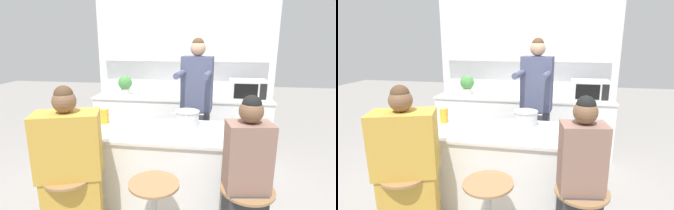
% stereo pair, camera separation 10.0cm
% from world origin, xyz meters
% --- Properties ---
extents(ground_plane, '(16.00, 16.00, 0.00)m').
position_xyz_m(ground_plane, '(0.00, 0.00, 0.00)').
color(ground_plane, gray).
extents(wall_back, '(3.02, 0.22, 2.70)m').
position_xyz_m(wall_back, '(0.00, 1.94, 1.54)').
color(wall_back, white).
rests_on(wall_back, ground_plane).
extents(back_counter, '(2.81, 0.67, 0.90)m').
position_xyz_m(back_counter, '(0.00, 1.62, 0.45)').
color(back_counter, white).
rests_on(back_counter, ground_plane).
extents(kitchen_island, '(1.82, 0.79, 0.88)m').
position_xyz_m(kitchen_island, '(0.00, 0.00, 0.45)').
color(kitchen_island, black).
rests_on(kitchen_island, ground_plane).
extents(bar_stool_leftmost, '(0.41, 0.41, 0.69)m').
position_xyz_m(bar_stool_leftmost, '(-0.73, -0.71, 0.40)').
color(bar_stool_leftmost, '#997047').
rests_on(bar_stool_leftmost, ground_plane).
extents(person_cooking, '(0.45, 0.63, 1.82)m').
position_xyz_m(person_cooking, '(0.28, 0.69, 0.91)').
color(person_cooking, '#383842').
rests_on(person_cooking, ground_plane).
extents(person_wrapped_blanket, '(0.58, 0.43, 1.46)m').
position_xyz_m(person_wrapped_blanket, '(-0.71, -0.69, 0.68)').
color(person_wrapped_blanket, gold).
rests_on(person_wrapped_blanket, ground_plane).
extents(person_seated_near, '(0.35, 0.30, 1.42)m').
position_xyz_m(person_seated_near, '(0.71, -0.69, 0.66)').
color(person_seated_near, '#333338').
rests_on(person_seated_near, ground_plane).
extents(cooking_pot, '(0.35, 0.27, 0.16)m').
position_xyz_m(cooking_pot, '(0.20, 0.20, 0.97)').
color(cooking_pot, '#B7BABC').
rests_on(cooking_pot, kitchen_island).
extents(fruit_bowl, '(0.23, 0.23, 0.07)m').
position_xyz_m(fruit_bowl, '(-0.30, 0.08, 0.92)').
color(fruit_bowl, silver).
rests_on(fruit_bowl, kitchen_island).
extents(coffee_cup_near, '(0.12, 0.08, 0.08)m').
position_xyz_m(coffee_cup_near, '(0.73, 0.06, 0.92)').
color(coffee_cup_near, '#4C7099').
rests_on(coffee_cup_near, kitchen_island).
extents(banana_bunch, '(0.15, 0.11, 0.05)m').
position_xyz_m(banana_bunch, '(0.62, -0.19, 0.91)').
color(banana_bunch, yellow).
rests_on(banana_bunch, kitchen_island).
extents(juice_carton, '(0.07, 0.07, 0.18)m').
position_xyz_m(juice_carton, '(-0.72, 0.12, 0.97)').
color(juice_carton, gold).
rests_on(juice_carton, kitchen_island).
extents(microwave, '(0.55, 0.36, 0.30)m').
position_xyz_m(microwave, '(1.03, 1.57, 1.05)').
color(microwave, white).
rests_on(microwave, back_counter).
extents(potted_plant, '(0.23, 0.23, 0.31)m').
position_xyz_m(potted_plant, '(-0.94, 1.62, 1.08)').
color(potted_plant, beige).
rests_on(potted_plant, back_counter).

